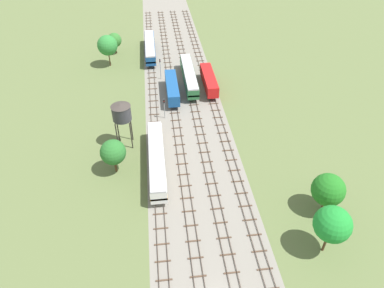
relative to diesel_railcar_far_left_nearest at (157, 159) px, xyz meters
name	(u,v)px	position (x,y,z in m)	size (l,w,h in m)	color
ground_plane	(181,92)	(7.31, 28.28, -2.60)	(480.00, 480.00, 0.00)	#5B6B3D
ballast_bed	(181,92)	(7.31, 28.28, -2.59)	(18.62, 176.00, 0.01)	gray
track_far_left	(153,91)	(0.00, 29.28, -2.46)	(2.40, 126.00, 0.29)	#47382D
track_left	(172,90)	(4.87, 29.28, -2.46)	(2.40, 126.00, 0.29)	#47382D
track_centre_left	(190,89)	(9.75, 29.28, -2.46)	(2.40, 126.00, 0.29)	#47382D
track_centre	(209,88)	(14.62, 29.28, -2.46)	(2.40, 126.00, 0.29)	#47382D
diesel_railcar_far_left_nearest	(157,159)	(0.00, 0.00, 0.00)	(2.96, 20.50, 3.80)	white
freight_boxcar_left_near	(172,88)	(4.88, 26.61, -0.15)	(2.87, 14.00, 3.60)	#194C8C
freight_boxcar_centre_mid	(209,80)	(14.63, 29.41, -0.15)	(2.87, 14.00, 3.60)	red
diesel_railcar_centre_left_midfar	(189,75)	(9.75, 32.26, 0.00)	(2.96, 20.50, 3.80)	#286638
diesel_railcar_far_left_far	(150,47)	(0.00, 51.76, 0.00)	(2.96, 20.50, 3.80)	#194C8C
water_tower	(121,112)	(-6.19, 8.40, 5.39)	(3.92, 3.92, 9.89)	#2D2826
signal_post_nearest	(164,106)	(2.44, 17.07, 0.66)	(0.28, 0.47, 5.11)	gray
signal_post_near	(160,66)	(2.44, 36.13, 1.12)	(0.28, 0.47, 5.90)	gray
lineside_tree_0	(113,152)	(-7.79, 0.29, 2.14)	(4.77, 4.77, 7.14)	#4C331E
lineside_tree_1	(328,190)	(27.29, -13.43, 2.23)	(5.43, 5.43, 7.55)	#4C331E
lineside_tree_2	(114,40)	(-10.56, 54.15, 1.68)	(4.27, 4.27, 6.42)	#4C331E
lineside_tree_3	(332,224)	(24.22, -21.07, 3.55)	(5.41, 5.41, 8.86)	#4C331E
lineside_tree_4	(107,45)	(-11.78, 45.80, 3.60)	(5.63, 5.63, 9.02)	#4C331E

